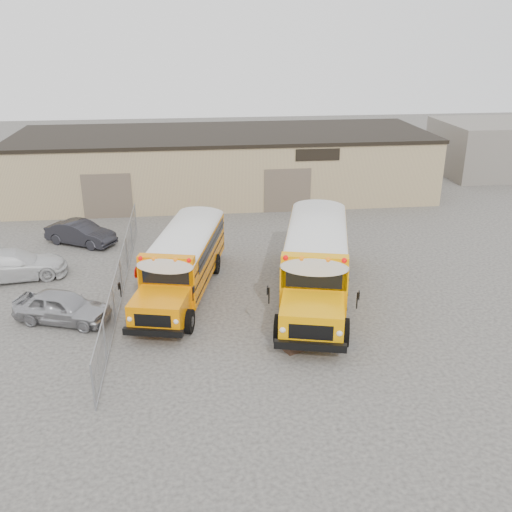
{
  "coord_description": "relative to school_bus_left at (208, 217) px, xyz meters",
  "views": [
    {
      "loc": [
        -2.57,
        -22.12,
        11.79
      ],
      "look_at": [
        0.43,
        3.1,
        1.6
      ],
      "focal_mm": 40.0,
      "sensor_mm": 36.0,
      "label": 1
    }
  ],
  "objects": [
    {
      "name": "ground",
      "position": [
        1.64,
        -9.11,
        -1.69
      ],
      "size": [
        120.0,
        120.0,
        0.0
      ],
      "primitive_type": "plane",
      "color": "#3A3835",
      "rests_on": "ground"
    },
    {
      "name": "tarp_bundle",
      "position": [
        2.84,
        -12.0,
        -1.04
      ],
      "size": [
        1.1,
        1.06,
        1.29
      ],
      "color": "black",
      "rests_on": "ground"
    },
    {
      "name": "car_white",
      "position": [
        -9.94,
        -3.61,
        -0.94
      ],
      "size": [
        5.46,
        2.93,
        1.5
      ],
      "primitive_type": "imported",
      "rotation": [
        0.0,
        0.0,
        1.73
      ],
      "color": "silver",
      "rests_on": "ground"
    },
    {
      "name": "warehouse",
      "position": [
        1.64,
        10.89,
        0.68
      ],
      "size": [
        30.2,
        10.2,
        4.67
      ],
      "color": "#937A5B",
      "rests_on": "ground"
    },
    {
      "name": "school_bus_right",
      "position": [
        6.4,
        -0.47,
        0.22
      ],
      "size": [
        5.36,
        11.63,
        3.31
      ],
      "color": "#FFA301",
      "rests_on": "ground"
    },
    {
      "name": "school_bus_left",
      "position": [
        0.0,
        0.0,
        0.0
      ],
      "size": [
        4.65,
        10.29,
        2.93
      ],
      "color": "orange",
      "rests_on": "ground"
    },
    {
      "name": "chainlink_fence",
      "position": [
        -4.36,
        -6.11,
        -0.79
      ],
      "size": [
        0.07,
        18.07,
        1.81
      ],
      "color": "gray",
      "rests_on": "ground"
    },
    {
      "name": "car_dark",
      "position": [
        -7.38,
        1.02,
        -1.01
      ],
      "size": [
        4.36,
        3.3,
        1.38
      ],
      "primitive_type": "imported",
      "rotation": [
        0.0,
        0.0,
        1.06
      ],
      "color": "black",
      "rests_on": "ground"
    },
    {
      "name": "car_silver",
      "position": [
        -6.59,
        -8.61,
        -0.99
      ],
      "size": [
        4.46,
        2.93,
        1.41
      ],
      "primitive_type": "imported",
      "rotation": [
        0.0,
        0.0,
        1.24
      ],
      "color": "#A5A6AA",
      "rests_on": "ground"
    },
    {
      "name": "distant_building_right",
      "position": [
        25.64,
        14.89,
        0.51
      ],
      "size": [
        10.0,
        8.0,
        4.4
      ],
      "primitive_type": "cube",
      "color": "gray",
      "rests_on": "ground"
    }
  ]
}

